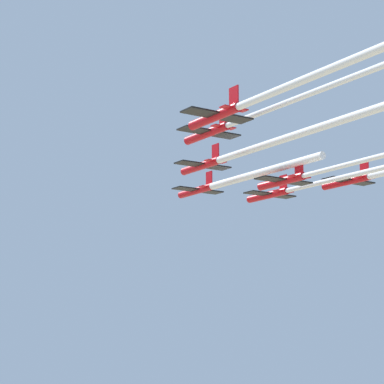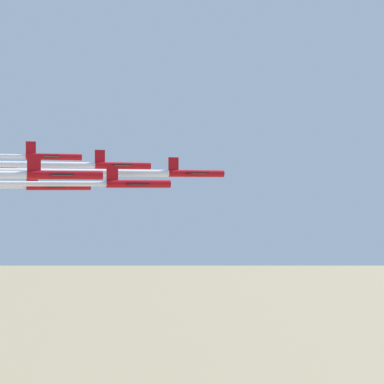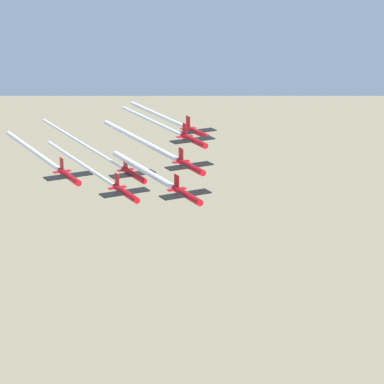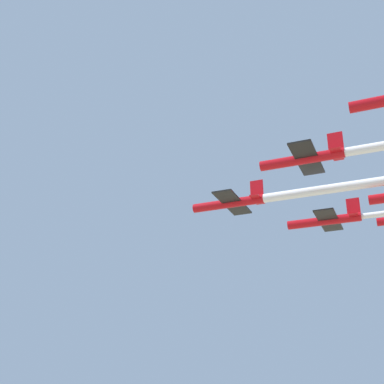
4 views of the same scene
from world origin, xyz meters
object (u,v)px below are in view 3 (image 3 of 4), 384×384
(jet_3, at_px, (193,140))
(jet_4, at_px, (133,174))
(jet_0, at_px, (186,195))
(jet_6, at_px, (196,132))
(jet_1, at_px, (190,166))
(jet_2, at_px, (125,193))
(jet_5, at_px, (69,176))

(jet_3, bearing_deg, jet_4, -0.00)
(jet_0, xyz_separation_m, jet_6, (14.09, -38.84, 1.81))
(jet_1, height_order, jet_4, jet_1)
(jet_3, distance_m, jet_6, 13.85)
(jet_2, bearing_deg, jet_6, -139.64)
(jet_1, height_order, jet_5, jet_1)
(jet_1, height_order, jet_3, jet_3)
(jet_2, distance_m, jet_6, 36.85)
(jet_0, bearing_deg, jet_5, -59.53)
(jet_2, xyz_separation_m, jet_6, (0.49, -36.66, 3.72))
(jet_1, distance_m, jet_5, 24.19)
(jet_5, bearing_deg, jet_3, -180.00)
(jet_6, bearing_deg, jet_1, 59.53)
(jet_1, distance_m, jet_6, 27.55)
(jet_5, distance_m, jet_6, 36.97)
(jet_0, distance_m, jet_5, 27.56)
(jet_1, distance_m, jet_2, 14.38)
(jet_0, distance_m, jet_4, 23.85)
(jet_0, bearing_deg, jet_4, -90.00)
(jet_1, relative_size, jet_6, 1.00)
(jet_4, bearing_deg, jet_5, 0.00)
(jet_3, bearing_deg, jet_6, -120.47)
(jet_3, relative_size, jet_6, 1.00)
(jet_2, xyz_separation_m, jet_3, (-4.21, -23.71, 5.23))
(jet_6, bearing_deg, jet_5, 18.78)
(jet_1, bearing_deg, jet_0, 59.53)
(jet_1, relative_size, jet_5, 1.00)
(jet_0, height_order, jet_5, jet_0)
(jet_2, xyz_separation_m, jet_4, (4.70, -12.95, -0.37))
(jet_0, relative_size, jet_4, 1.00)
(jet_1, relative_size, jet_2, 1.00)
(jet_2, bearing_deg, jet_5, -59.53)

